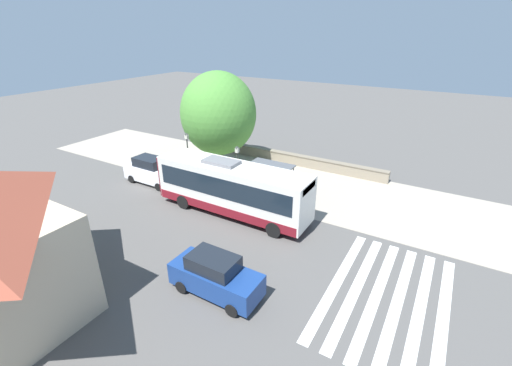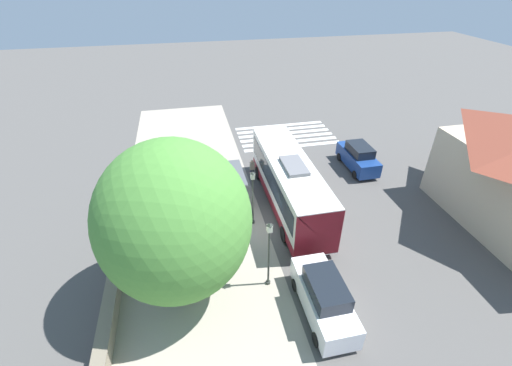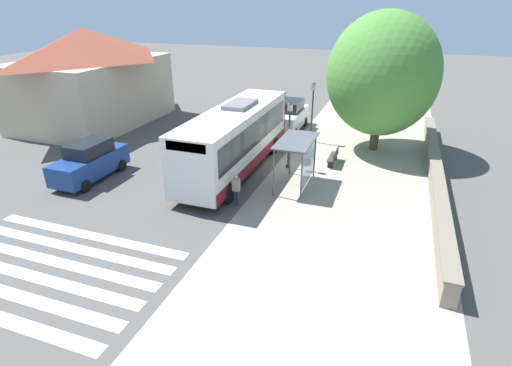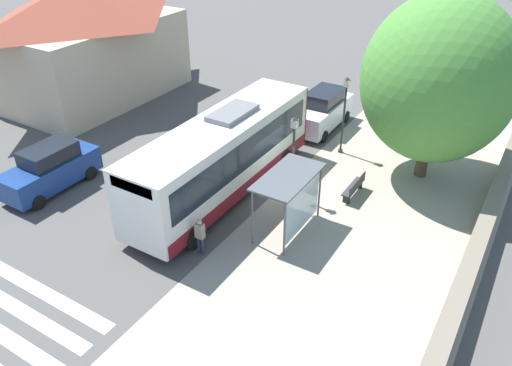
# 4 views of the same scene
# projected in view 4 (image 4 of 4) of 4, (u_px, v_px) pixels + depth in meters

# --- Properties ---
(ground_plane) EXTENTS (120.00, 120.00, 0.00)m
(ground_plane) POSITION_uv_depth(u_px,v_px,m) (282.00, 187.00, 22.87)
(ground_plane) COLOR #514F4C
(ground_plane) RESTS_ON ground
(sidewalk_plaza) EXTENTS (9.00, 44.00, 0.02)m
(sidewalk_plaza) POSITION_uv_depth(u_px,v_px,m) (376.00, 216.00, 20.86)
(sidewalk_plaza) COLOR #9E9384
(sidewalk_plaza) RESTS_ON ground
(stone_wall) EXTENTS (0.60, 20.00, 1.01)m
(stone_wall) POSITION_uv_depth(u_px,v_px,m) (481.00, 238.00, 18.80)
(stone_wall) COLOR gray
(stone_wall) RESTS_ON ground
(background_building) EXTENTS (8.28, 11.38, 7.01)m
(background_building) POSITION_uv_depth(u_px,v_px,m) (84.00, 39.00, 30.62)
(background_building) COLOR #C6B293
(background_building) RESTS_ON ground
(bus) EXTENTS (2.67, 10.83, 3.70)m
(bus) POSITION_uv_depth(u_px,v_px,m) (223.00, 155.00, 21.44)
(bus) COLOR silver
(bus) RESTS_ON ground
(bus_shelter) EXTENTS (1.67, 3.27, 2.51)m
(bus_shelter) POSITION_uv_depth(u_px,v_px,m) (292.00, 187.00, 18.94)
(bus_shelter) COLOR #515459
(bus_shelter) RESTS_ON ground
(pedestrian) EXTENTS (0.34, 0.22, 1.58)m
(pedestrian) POSITION_uv_depth(u_px,v_px,m) (200.00, 234.00, 18.34)
(pedestrian) COLOR #2D3347
(pedestrian) RESTS_ON ground
(bench) EXTENTS (0.40, 1.80, 0.88)m
(bench) POSITION_uv_depth(u_px,v_px,m) (354.00, 187.00, 21.95)
(bench) COLOR #333338
(bench) RESTS_ON ground
(street_lamp_near) EXTENTS (0.28, 0.28, 4.04)m
(street_lamp_near) POSITION_uv_depth(u_px,v_px,m) (344.00, 109.00, 24.45)
(street_lamp_near) COLOR #2D332D
(street_lamp_near) RESTS_ON ground
(street_lamp_far) EXTENTS (0.28, 0.28, 3.83)m
(street_lamp_far) POSITION_uv_depth(u_px,v_px,m) (293.00, 150.00, 21.01)
(street_lamp_far) COLOR #2D332D
(street_lamp_far) RESTS_ON ground
(shade_tree) EXTENTS (6.63, 6.63, 8.39)m
(shade_tree) POSITION_uv_depth(u_px,v_px,m) (439.00, 80.00, 21.28)
(shade_tree) COLOR brown
(shade_tree) RESTS_ON ground
(parked_car_behind_bus) EXTENTS (1.88, 4.66, 2.18)m
(parked_car_behind_bus) POSITION_uv_depth(u_px,v_px,m) (323.00, 111.00, 27.69)
(parked_car_behind_bus) COLOR silver
(parked_car_behind_bus) RESTS_ON ground
(parked_car_far_lane) EXTENTS (1.85, 4.46, 2.06)m
(parked_car_far_lane) POSITION_uv_depth(u_px,v_px,m) (50.00, 169.00, 22.27)
(parked_car_far_lane) COLOR navy
(parked_car_far_lane) RESTS_ON ground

